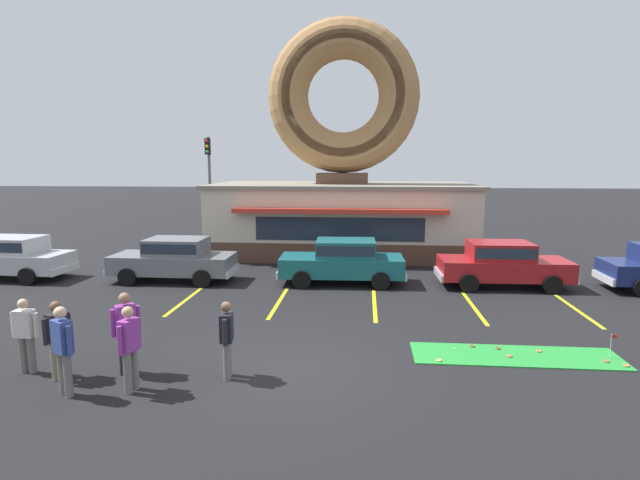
# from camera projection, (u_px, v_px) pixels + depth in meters

# --- Properties ---
(ground_plane) EXTENTS (160.00, 160.00, 0.00)m
(ground_plane) POSITION_uv_depth(u_px,v_px,m) (291.00, 368.00, 10.66)
(ground_plane) COLOR black
(donut_shop_building) EXTENTS (12.30, 6.75, 10.96)m
(donut_shop_building) POSITION_uv_depth(u_px,v_px,m) (343.00, 176.00, 23.77)
(donut_shop_building) COLOR brown
(donut_shop_building) RESTS_ON ground
(putting_mat) EXTENTS (4.61, 1.30, 0.03)m
(putting_mat) POSITION_uv_depth(u_px,v_px,m) (515.00, 356.00, 11.27)
(putting_mat) COLOR green
(putting_mat) RESTS_ON ground
(mini_donut_near_left) EXTENTS (0.13, 0.13, 0.04)m
(mini_donut_near_left) POSITION_uv_depth(u_px,v_px,m) (539.00, 351.00, 11.48)
(mini_donut_near_left) COLOR #D17F47
(mini_donut_near_left) RESTS_ON putting_mat
(mini_donut_near_right) EXTENTS (0.13, 0.13, 0.04)m
(mini_donut_near_right) POSITION_uv_depth(u_px,v_px,m) (626.00, 366.00, 10.66)
(mini_donut_near_right) COLOR #D17F47
(mini_donut_near_right) RESTS_ON putting_mat
(mini_donut_mid_left) EXTENTS (0.13, 0.13, 0.04)m
(mini_donut_mid_left) POSITION_uv_depth(u_px,v_px,m) (472.00, 346.00, 11.80)
(mini_donut_mid_left) COLOR brown
(mini_donut_mid_left) RESTS_ON putting_mat
(mini_donut_mid_centre) EXTENTS (0.13, 0.13, 0.04)m
(mini_donut_mid_centre) POSITION_uv_depth(u_px,v_px,m) (439.00, 360.00, 10.94)
(mini_donut_mid_centre) COLOR #E5C666
(mini_donut_mid_centre) RESTS_ON putting_mat
(mini_donut_mid_right) EXTENTS (0.13, 0.13, 0.04)m
(mini_donut_mid_right) POSITION_uv_depth(u_px,v_px,m) (606.00, 361.00, 10.90)
(mini_donut_mid_right) COLOR #A5724C
(mini_donut_mid_right) RESTS_ON putting_mat
(mini_donut_far_left) EXTENTS (0.13, 0.13, 0.04)m
(mini_donut_far_left) POSITION_uv_depth(u_px,v_px,m) (498.00, 348.00, 11.66)
(mini_donut_far_left) COLOR brown
(mini_donut_far_left) RESTS_ON putting_mat
(mini_donut_far_centre) EXTENTS (0.13, 0.13, 0.04)m
(mini_donut_far_centre) POSITION_uv_depth(u_px,v_px,m) (509.00, 356.00, 11.18)
(mini_donut_far_centre) COLOR #D17F47
(mini_donut_far_centre) RESTS_ON putting_mat
(golf_ball) EXTENTS (0.04, 0.04, 0.04)m
(golf_ball) POSITION_uv_depth(u_px,v_px,m) (455.00, 349.00, 11.60)
(golf_ball) COLOR white
(golf_ball) RESTS_ON putting_mat
(putting_flag_pin) EXTENTS (0.13, 0.01, 0.55)m
(putting_flag_pin) POSITION_uv_depth(u_px,v_px,m) (613.00, 340.00, 11.07)
(putting_flag_pin) COLOR silver
(putting_flag_pin) RESTS_ON putting_mat
(car_red) EXTENTS (4.58, 2.03, 1.60)m
(car_red) POSITION_uv_depth(u_px,v_px,m) (502.00, 263.00, 17.50)
(car_red) COLOR maroon
(car_red) RESTS_ON ground
(car_teal) EXTENTS (4.61, 2.08, 1.60)m
(car_teal) POSITION_uv_depth(u_px,v_px,m) (343.00, 260.00, 18.00)
(car_teal) COLOR #196066
(car_teal) RESTS_ON ground
(car_silver) EXTENTS (4.60, 2.07, 1.60)m
(car_silver) POSITION_uv_depth(u_px,v_px,m) (10.00, 256.00, 18.76)
(car_silver) COLOR #B2B5BA
(car_silver) RESTS_ON ground
(car_grey) EXTENTS (4.56, 1.98, 1.60)m
(car_grey) POSITION_uv_depth(u_px,v_px,m) (175.00, 258.00, 18.39)
(car_grey) COLOR slate
(car_grey) RESTS_ON ground
(pedestrian_blue_sweater_man) EXTENTS (0.29, 0.59, 1.60)m
(pedestrian_blue_sweater_man) POSITION_uv_depth(u_px,v_px,m) (227.00, 336.00, 10.05)
(pedestrian_blue_sweater_man) COLOR slate
(pedestrian_blue_sweater_man) RESTS_ON ground
(pedestrian_hooded_kid) EXTENTS (0.48, 0.43, 1.73)m
(pedestrian_hooded_kid) POSITION_uv_depth(u_px,v_px,m) (126.00, 329.00, 10.23)
(pedestrian_hooded_kid) COLOR #232328
(pedestrian_hooded_kid) RESTS_ON ground
(pedestrian_leather_jacket_man) EXTENTS (0.60, 0.25, 1.58)m
(pedestrian_leather_jacket_man) POSITION_uv_depth(u_px,v_px,m) (25.00, 332.00, 10.30)
(pedestrian_leather_jacket_man) COLOR slate
(pedestrian_leather_jacket_man) RESTS_ON ground
(pedestrian_clipboard_woman) EXTENTS (0.32, 0.58, 1.68)m
(pedestrian_clipboard_woman) POSITION_uv_depth(u_px,v_px,m) (130.00, 345.00, 9.43)
(pedestrian_clipboard_woman) COLOR slate
(pedestrian_clipboard_woman) RESTS_ON ground
(pedestrian_beanie_man) EXTENTS (0.53, 0.40, 1.73)m
(pedestrian_beanie_man) POSITION_uv_depth(u_px,v_px,m) (63.00, 347.00, 9.24)
(pedestrian_beanie_man) COLOR slate
(pedestrian_beanie_man) RESTS_ON ground
(pedestrian_crossing_woman) EXTENTS (0.38, 0.55, 1.61)m
(pedestrian_crossing_woman) POSITION_uv_depth(u_px,v_px,m) (58.00, 336.00, 10.02)
(pedestrian_crossing_woman) COLOR #7F7056
(pedestrian_crossing_woman) RESTS_ON ground
(trash_bin) EXTENTS (0.57, 0.57, 0.97)m
(trash_bin) POSITION_uv_depth(u_px,v_px,m) (207.00, 250.00, 22.23)
(trash_bin) COLOR #1E662D
(trash_bin) RESTS_ON ground
(traffic_light_pole) EXTENTS (0.28, 0.47, 5.80)m
(traffic_light_pole) POSITION_uv_depth(u_px,v_px,m) (209.00, 174.00, 28.35)
(traffic_light_pole) COLOR #595B60
(traffic_light_pole) RESTS_ON ground
(parking_stripe_far_left) EXTENTS (0.12, 3.60, 0.01)m
(parking_stripe_far_left) POSITION_uv_depth(u_px,v_px,m) (186.00, 300.00, 15.94)
(parking_stripe_far_left) COLOR yellow
(parking_stripe_far_left) RESTS_ON ground
(parking_stripe_left) EXTENTS (0.12, 3.60, 0.01)m
(parking_stripe_left) POSITION_uv_depth(u_px,v_px,m) (279.00, 302.00, 15.68)
(parking_stripe_left) COLOR yellow
(parking_stripe_left) RESTS_ON ground
(parking_stripe_mid_left) EXTENTS (0.12, 3.60, 0.01)m
(parking_stripe_mid_left) POSITION_uv_depth(u_px,v_px,m) (375.00, 304.00, 15.41)
(parking_stripe_mid_left) COLOR yellow
(parking_stripe_mid_left) RESTS_ON ground
(parking_stripe_centre) EXTENTS (0.12, 3.60, 0.01)m
(parking_stripe_centre) POSITION_uv_depth(u_px,v_px,m) (474.00, 307.00, 15.15)
(parking_stripe_centre) COLOR yellow
(parking_stripe_centre) RESTS_ON ground
(parking_stripe_mid_right) EXTENTS (0.12, 3.60, 0.01)m
(parking_stripe_mid_right) POSITION_uv_depth(u_px,v_px,m) (576.00, 310.00, 14.88)
(parking_stripe_mid_right) COLOR yellow
(parking_stripe_mid_right) RESTS_ON ground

